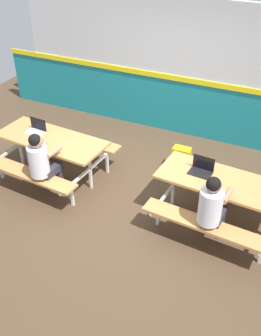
% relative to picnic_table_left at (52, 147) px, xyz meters
% --- Properties ---
extents(ground_plane, '(10.00, 10.00, 0.02)m').
position_rel_picnic_table_left_xyz_m(ground_plane, '(1.42, -0.07, -0.58)').
color(ground_plane, '#4C3826').
extents(accent_backdrop, '(8.00, 0.14, 2.60)m').
position_rel_picnic_table_left_xyz_m(accent_backdrop, '(1.42, 2.37, 0.67)').
color(accent_backdrop, teal).
rests_on(accent_backdrop, ground).
extents(picnic_table_left, '(1.90, 1.68, 0.74)m').
position_rel_picnic_table_left_xyz_m(picnic_table_left, '(0.00, 0.00, 0.00)').
color(picnic_table_left, tan).
rests_on(picnic_table_left, ground).
extents(picnic_table_right, '(1.90, 1.68, 0.74)m').
position_rel_picnic_table_left_xyz_m(picnic_table_right, '(2.85, 0.04, 0.00)').
color(picnic_table_right, tan).
rests_on(picnic_table_right, ground).
extents(student_nearer, '(0.38, 0.53, 1.21)m').
position_rel_picnic_table_left_xyz_m(student_nearer, '(0.24, -0.58, 0.13)').
color(student_nearer, '#2D2D38').
rests_on(student_nearer, ground).
extents(student_further, '(0.38, 0.53, 1.21)m').
position_rel_picnic_table_left_xyz_m(student_further, '(2.82, -0.52, 0.13)').
color(student_further, '#2D2D38').
rests_on(student_further, ground).
extents(laptop_silver, '(0.34, 0.24, 0.22)m').
position_rel_picnic_table_left_xyz_m(laptop_silver, '(-0.33, 0.06, 0.21)').
color(laptop_silver, silver).
rests_on(laptop_silver, picnic_table_left).
extents(laptop_dark, '(0.34, 0.24, 0.22)m').
position_rel_picnic_table_left_xyz_m(laptop_dark, '(2.49, 0.10, 0.21)').
color(laptop_dark, black).
rests_on(laptop_dark, picnic_table_right).
extents(backpack_dark, '(0.30, 0.22, 0.44)m').
position_rel_picnic_table_left_xyz_m(backpack_dark, '(1.90, 1.08, -0.36)').
color(backpack_dark, yellow).
rests_on(backpack_dark, ground).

